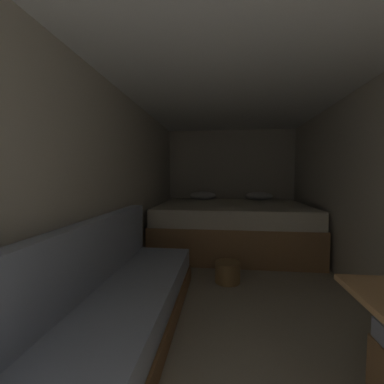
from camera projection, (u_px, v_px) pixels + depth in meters
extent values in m
plane|color=#A39984|center=(237.00, 302.00, 2.36)|extent=(7.33, 7.33, 0.00)
cube|color=beige|center=(230.00, 183.00, 4.97)|extent=(2.48, 0.05, 2.04)
cube|color=beige|center=(110.00, 191.00, 2.45)|extent=(0.05, 5.33, 2.04)
cube|color=white|center=(240.00, 73.00, 2.23)|extent=(2.48, 5.33, 0.05)
cube|color=#9E7247|center=(232.00, 234.00, 4.06)|extent=(2.26, 1.78, 0.49)
cube|color=beige|center=(232.00, 211.00, 4.04)|extent=(2.22, 1.74, 0.24)
ellipsoid|color=white|center=(203.00, 195.00, 4.75)|extent=(0.48, 0.34, 0.15)
ellipsoid|color=white|center=(259.00, 196.00, 4.62)|extent=(0.48, 0.34, 0.15)
cube|color=olive|center=(112.00, 349.00, 1.61)|extent=(0.68, 2.70, 0.16)
cube|color=#99A3B7|center=(111.00, 322.00, 1.60)|extent=(0.64, 2.66, 0.19)
cube|color=#99A3B7|center=(68.00, 267.00, 1.61)|extent=(0.12, 2.66, 0.49)
cylinder|color=olive|center=(228.00, 272.00, 2.81)|extent=(0.27, 0.27, 0.22)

